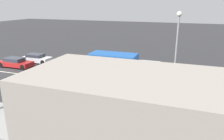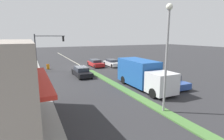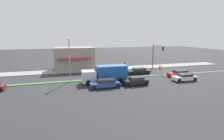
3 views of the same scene
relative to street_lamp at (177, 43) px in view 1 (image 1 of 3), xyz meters
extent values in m
plane|color=#2B2B2D|center=(0.00, -3.03, -4.78)|extent=(160.00, 160.00, 0.00)
cube|color=gray|center=(10.81, -1.51, -2.14)|extent=(5.16, 8.84, 5.03)
cube|color=red|center=(7.88, -1.51, -1.86)|extent=(0.70, 7.07, 0.20)
cylinder|color=gray|center=(0.00, 0.00, -1.18)|extent=(0.16, 0.16, 7.00)
sphere|color=silver|center=(0.00, 0.00, 2.47)|extent=(0.44, 0.44, 0.44)
cube|color=silver|center=(-2.20, -2.80, -3.56)|extent=(2.28, 2.20, 1.90)
cube|color=#1E519E|center=(-2.20, -6.65, -3.21)|extent=(2.40, 5.10, 2.60)
cylinder|color=black|center=(-3.28, -2.60, -4.33)|extent=(0.28, 0.90, 0.90)
cylinder|color=black|center=(-1.12, -2.60, -4.33)|extent=(0.28, 0.90, 0.90)
cylinder|color=black|center=(-3.28, -7.90, -4.33)|extent=(0.28, 0.90, 0.90)
cylinder|color=black|center=(-1.12, -7.90, -4.33)|extent=(0.28, 0.90, 0.90)
cube|color=black|center=(-5.00, -9.87, -4.24)|extent=(1.78, 3.91, 0.68)
cube|color=#2D333D|center=(-5.00, -10.06, -3.67)|extent=(1.51, 2.15, 0.47)
cylinder|color=black|center=(-5.79, -8.37, -4.43)|extent=(0.22, 0.70, 0.70)
cylinder|color=black|center=(-4.21, -8.37, -4.43)|extent=(0.22, 0.70, 0.70)
cylinder|color=black|center=(-5.79, -11.37, -4.43)|extent=(0.22, 0.70, 0.70)
cylinder|color=black|center=(-4.21, -11.37, -4.43)|extent=(0.22, 0.70, 0.70)
cube|color=#284793|center=(-5.00, -4.83, -4.29)|extent=(1.76, 4.52, 0.62)
cube|color=#2D333D|center=(-5.00, -5.06, -3.71)|extent=(1.50, 2.49, 0.53)
cylinder|color=black|center=(-5.78, -2.99, -4.45)|extent=(0.22, 0.65, 0.65)
cylinder|color=black|center=(-4.22, -2.99, -4.45)|extent=(0.22, 0.65, 0.65)
cylinder|color=black|center=(-5.78, -6.67, -4.45)|extent=(0.22, 0.65, 0.65)
cylinder|color=black|center=(-4.22, -6.67, -4.45)|extent=(0.22, 0.65, 0.65)
cube|color=#AD1E1E|center=(-2.20, -20.25, -4.28)|extent=(1.78, 4.45, 0.60)
cube|color=#2D333D|center=(-2.20, -20.47, -3.75)|extent=(1.52, 2.45, 0.47)
cylinder|color=black|center=(-2.99, -18.48, -4.42)|extent=(0.22, 0.71, 0.71)
cylinder|color=black|center=(-1.41, -18.48, -4.42)|extent=(0.22, 0.71, 0.71)
cylinder|color=black|center=(-2.99, -22.01, -4.42)|extent=(0.22, 0.71, 0.71)
cylinder|color=black|center=(-1.41, -22.01, -4.42)|extent=(0.22, 0.71, 0.71)
cube|color=silver|center=(-5.00, -19.13, -4.26)|extent=(1.74, 4.12, 0.64)
cube|color=#2D333D|center=(-5.00, -19.34, -3.73)|extent=(1.48, 2.26, 0.42)
cylinder|color=black|center=(-5.77, -17.54, -4.42)|extent=(0.22, 0.71, 0.71)
cylinder|color=black|center=(-4.23, -17.54, -4.42)|extent=(0.22, 0.71, 0.71)
cylinder|color=black|center=(-5.77, -20.73, -4.42)|extent=(0.22, 0.71, 0.71)
cylinder|color=black|center=(-4.23, -20.73, -4.42)|extent=(0.22, 0.71, 0.71)
cube|color=black|center=(2.20, -13.68, -4.31)|extent=(1.79, 4.58, 0.57)
cube|color=#2D333D|center=(2.20, -13.91, -3.76)|extent=(1.53, 2.52, 0.52)
cylinder|color=black|center=(1.40, -11.82, -4.45)|extent=(0.22, 0.66, 0.66)
cylinder|color=black|center=(3.00, -11.82, -4.45)|extent=(0.22, 0.66, 0.66)
cylinder|color=black|center=(1.40, -15.54, -4.45)|extent=(0.22, 0.66, 0.66)
cylinder|color=black|center=(3.00, -15.54, -4.45)|extent=(0.22, 0.66, 0.66)
camera|label=1|loc=(19.55, 1.10, 3.33)|focal=35.00mm
camera|label=2|loc=(8.41, 9.10, 0.61)|focal=28.00mm
camera|label=3|loc=(-29.99, 1.28, 3.09)|focal=28.00mm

